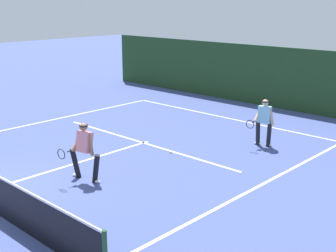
% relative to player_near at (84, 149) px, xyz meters
% --- Properties ---
extents(court_line_baseline_far, '(10.17, 0.10, 0.01)m').
position_rel_player_near_xyz_m(court_line_baseline_far, '(-1.30, 8.34, -0.90)').
color(court_line_baseline_far, white).
rests_on(court_line_baseline_far, ground_plane).
extents(court_line_service, '(8.29, 0.10, 0.01)m').
position_rel_player_near_xyz_m(court_line_service, '(-1.30, 3.47, -0.90)').
color(court_line_service, white).
rests_on(court_line_service, ground_plane).
extents(court_line_centre, '(0.10, 6.40, 0.01)m').
position_rel_player_near_xyz_m(court_line_centre, '(-1.30, 0.48, -0.90)').
color(court_line_centre, white).
rests_on(court_line_centre, ground_plane).
extents(player_near, '(1.13, 0.89, 1.65)m').
position_rel_player_near_xyz_m(player_near, '(0.00, 0.00, 0.00)').
color(player_near, black).
rests_on(player_near, ground_plane).
extents(player_far, '(0.69, 0.92, 1.63)m').
position_rel_player_near_xyz_m(player_far, '(1.92, 6.10, -0.01)').
color(player_far, black).
rests_on(player_far, ground_plane).
extents(tennis_ball, '(0.07, 0.07, 0.07)m').
position_rel_player_near_xyz_m(tennis_ball, '(0.17, 3.30, -0.87)').
color(tennis_ball, '#D1E033').
rests_on(tennis_ball, ground_plane).
extents(back_fence_windscreen, '(20.34, 0.12, 2.82)m').
position_rel_player_near_xyz_m(back_fence_windscreen, '(-1.30, 11.49, 0.50)').
color(back_fence_windscreen, '#203F1E').
rests_on(back_fence_windscreen, ground_plane).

